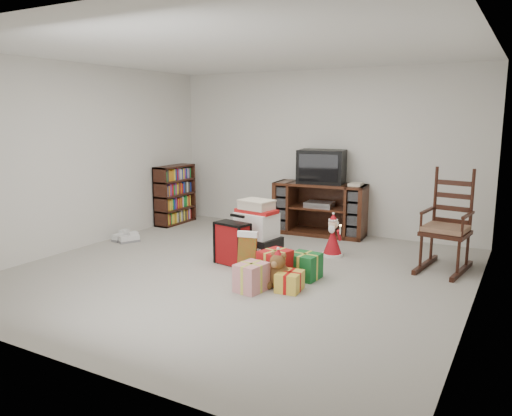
{
  "coord_description": "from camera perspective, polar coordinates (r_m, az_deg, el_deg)",
  "views": [
    {
      "loc": [
        2.9,
        -4.79,
        1.81
      ],
      "look_at": [
        -0.11,
        0.6,
        0.66
      ],
      "focal_mm": 35.0,
      "sensor_mm": 36.0,
      "label": 1
    }
  ],
  "objects": [
    {
      "name": "bookshelf",
      "position": [
        8.51,
        -9.24,
        1.39
      ],
      "size": [
        0.27,
        0.8,
        0.98
      ],
      "color": "#33140E",
      "rests_on": "floor"
    },
    {
      "name": "gift_cluster",
      "position": [
        5.41,
        2.86,
        -7.37
      ],
      "size": [
        0.62,
        0.96,
        0.29
      ],
      "color": "#AC1314",
      "rests_on": "floor"
    },
    {
      "name": "crt_television",
      "position": [
        7.62,
        7.52,
        4.73
      ],
      "size": [
        0.75,
        0.6,
        0.5
      ],
      "rotation": [
        0.0,
        0.0,
        0.16
      ],
      "color": "black",
      "rests_on": "tv_stand"
    },
    {
      "name": "mrs_claus_figurine",
      "position": [
        6.87,
        -1.01,
        -2.82
      ],
      "size": [
        0.28,
        0.26,
        0.57
      ],
      "color": "#A11119",
      "rests_on": "floor"
    },
    {
      "name": "red_suitcase",
      "position": [
        6.12,
        -2.72,
        -4.05
      ],
      "size": [
        0.43,
        0.28,
        0.62
      ],
      "rotation": [
        0.0,
        0.0,
        -0.18
      ],
      "color": "maroon",
      "rests_on": "floor"
    },
    {
      "name": "tv_stand",
      "position": [
        7.69,
        7.3,
        -0.09
      ],
      "size": [
        1.43,
        0.61,
        0.79
      ],
      "rotation": [
        0.0,
        0.0,
        0.08
      ],
      "color": "#442313",
      "rests_on": "floor"
    },
    {
      "name": "rocking_chair",
      "position": [
        6.32,
        20.91,
        -2.79
      ],
      "size": [
        0.6,
        0.89,
        1.25
      ],
      "rotation": [
        0.0,
        0.0,
        -0.13
      ],
      "color": "#33140E",
      "rests_on": "floor"
    },
    {
      "name": "room",
      "position": [
        5.63,
        -1.97,
        4.85
      ],
      "size": [
        5.01,
        5.01,
        2.51
      ],
      "color": "#A49E96",
      "rests_on": "ground"
    },
    {
      "name": "sneaker_pair",
      "position": [
        7.52,
        -14.71,
        -3.31
      ],
      "size": [
        0.37,
        0.32,
        0.1
      ],
      "rotation": [
        0.0,
        0.0,
        -0.19
      ],
      "color": "silver",
      "rests_on": "floor"
    },
    {
      "name": "gift_pile",
      "position": [
        6.45,
        0.06,
        -2.79
      ],
      "size": [
        0.64,
        0.51,
        0.73
      ],
      "rotation": [
        0.0,
        0.0,
        -0.16
      ],
      "color": "black",
      "rests_on": "floor"
    },
    {
      "name": "teddy_bear",
      "position": [
        5.34,
        2.59,
        -7.34
      ],
      "size": [
        0.26,
        0.23,
        0.38
      ],
      "color": "brown",
      "rests_on": "floor"
    },
    {
      "name": "stocking",
      "position": [
        5.53,
        -1.04,
        -5.49
      ],
      "size": [
        0.28,
        0.17,
        0.56
      ],
      "primitive_type": null,
      "rotation": [
        0.0,
        0.0,
        0.22
      ],
      "color": "#0C721E",
      "rests_on": "floor"
    },
    {
      "name": "santa_figurine",
      "position": [
        6.56,
        8.76,
        -3.6
      ],
      "size": [
        0.28,
        0.26,
        0.56
      ],
      "color": "#A11119",
      "rests_on": "floor"
    }
  ]
}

